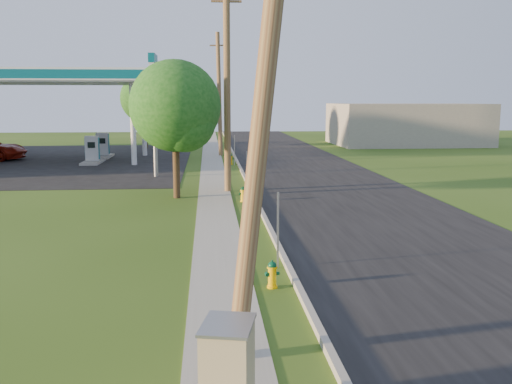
# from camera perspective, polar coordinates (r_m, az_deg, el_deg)

# --- Properties ---
(ground_plane) EXTENTS (140.00, 140.00, 0.00)m
(ground_plane) POSITION_cam_1_polar(r_m,az_deg,el_deg) (11.10, 3.58, -13.82)
(ground_plane) COLOR #27460E
(ground_plane) RESTS_ON ground
(road) EXTENTS (8.00, 120.00, 0.02)m
(road) POSITION_cam_1_polar(r_m,az_deg,el_deg) (21.43, 11.63, -2.66)
(road) COLOR black
(road) RESTS_ON ground
(curb) EXTENTS (0.15, 120.00, 0.15)m
(curb) POSITION_cam_1_polar(r_m,az_deg,el_deg) (20.65, 0.92, -2.73)
(curb) COLOR gray
(curb) RESTS_ON ground
(sidewalk) EXTENTS (1.50, 120.00, 0.03)m
(sidewalk) POSITION_cam_1_polar(r_m,az_deg,el_deg) (20.56, -3.95, -2.97)
(sidewalk) COLOR gray
(sidewalk) RESTS_ON ground
(forecourt) EXTENTS (26.00, 28.00, 0.02)m
(forecourt) POSITION_cam_1_polar(r_m,az_deg,el_deg) (44.73, -23.71, 2.85)
(forecourt) COLOR black
(forecourt) RESTS_ON ground
(utility_pole_near) EXTENTS (1.40, 0.32, 9.48)m
(utility_pole_near) POSITION_cam_1_polar(r_m,az_deg,el_deg) (9.16, 1.02, 12.12)
(utility_pole_near) COLOR brown
(utility_pole_near) RESTS_ON ground
(utility_pole_mid) EXTENTS (1.40, 0.32, 9.80)m
(utility_pole_mid) POSITION_cam_1_polar(r_m,az_deg,el_deg) (27.13, -2.91, 10.47)
(utility_pole_mid) COLOR brown
(utility_pole_mid) RESTS_ON ground
(utility_pole_far) EXTENTS (1.40, 0.32, 9.50)m
(utility_pole_far) POSITION_cam_1_polar(r_m,az_deg,el_deg) (45.11, -3.70, 9.74)
(utility_pole_far) COLOR brown
(utility_pole_far) RESTS_ON ground
(sign_post_near) EXTENTS (0.05, 0.04, 2.00)m
(sign_post_near) POSITION_cam_1_polar(r_m,az_deg,el_deg) (14.79, 2.21, -3.85)
(sign_post_near) COLOR gray
(sign_post_near) RESTS_ON ground
(sign_post_mid) EXTENTS (0.05, 0.04, 2.00)m
(sign_post_mid) POSITION_cam_1_polar(r_m,az_deg,el_deg) (26.37, -0.92, 1.91)
(sign_post_mid) COLOR gray
(sign_post_mid) RESTS_ON ground
(sign_post_far) EXTENTS (0.05, 0.04, 2.00)m
(sign_post_far) POSITION_cam_1_polar(r_m,az_deg,el_deg) (38.49, -2.17, 4.19)
(sign_post_far) COLOR gray
(sign_post_far) RESTS_ON ground
(gas_canopy) EXTENTS (18.18, 9.18, 6.40)m
(gas_canopy) POSITION_cam_1_polar(r_m,az_deg,el_deg) (43.94, -21.70, 10.57)
(gas_canopy) COLOR silver
(gas_canopy) RESTS_ON ground
(fuel_pump_ne) EXTENTS (1.20, 3.20, 1.90)m
(fuel_pump_ne) POSITION_cam_1_polar(r_m,az_deg,el_deg) (41.05, -16.04, 3.76)
(fuel_pump_ne) COLOR gray
(fuel_pump_ne) RESTS_ON ground
(fuel_pump_se) EXTENTS (1.20, 3.20, 1.90)m
(fuel_pump_se) POSITION_cam_1_polar(r_m,az_deg,el_deg) (44.96, -15.06, 4.25)
(fuel_pump_se) COLOR gray
(fuel_pump_se) RESTS_ON ground
(price_pylon) EXTENTS (0.34, 2.04, 6.85)m
(price_pylon) POSITION_cam_1_polar(r_m,az_deg,el_deg) (32.76, -10.22, 10.95)
(price_pylon) COLOR gray
(price_pylon) RESTS_ON ground
(distant_building) EXTENTS (14.00, 10.00, 4.00)m
(distant_building) POSITION_cam_1_polar(r_m,az_deg,el_deg) (58.51, 14.78, 6.58)
(distant_building) COLOR gray
(distant_building) RESTS_ON ground
(tree_verge) EXTENTS (4.03, 4.03, 6.10)m
(tree_verge) POSITION_cam_1_polar(r_m,az_deg,el_deg) (25.39, -7.89, 8.17)
(tree_verge) COLOR #322117
(tree_verge) RESTS_ON ground
(tree_lot) EXTENTS (4.44, 4.44, 6.73)m
(tree_lot) POSITION_cam_1_polar(r_m,az_deg,el_deg) (53.09, -10.95, 9.00)
(tree_lot) COLOR #322117
(tree_lot) RESTS_ON ground
(hydrant_near) EXTENTS (0.35, 0.31, 0.66)m
(hydrant_near) POSITION_cam_1_polar(r_m,az_deg,el_deg) (13.40, 1.64, -8.23)
(hydrant_near) COLOR #E8AE00
(hydrant_near) RESTS_ON ground
(hydrant_mid) EXTENTS (0.35, 0.31, 0.67)m
(hydrant_mid) POSITION_cam_1_polar(r_m,az_deg,el_deg) (24.56, -1.31, -0.22)
(hydrant_mid) COLOR yellow
(hydrant_mid) RESTS_ON ground
(hydrant_far) EXTENTS (0.40, 0.36, 0.77)m
(hydrant_far) POSITION_cam_1_polar(r_m,az_deg,el_deg) (38.81, -2.55, 3.31)
(hydrant_far) COLOR #E3AB0B
(hydrant_far) RESTS_ON ground
(utility_cabinet) EXTENTS (0.82, 0.98, 1.47)m
(utility_cabinet) POSITION_cam_1_polar(r_m,az_deg,el_deg) (7.90, -2.83, -17.90)
(utility_cabinet) COLOR tan
(utility_cabinet) RESTS_ON ground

